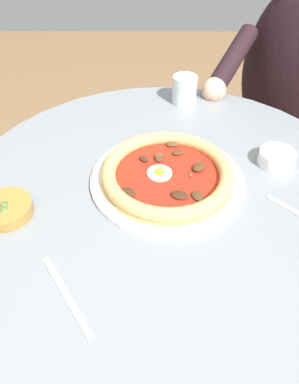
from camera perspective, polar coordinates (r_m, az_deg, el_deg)
ground_plane at (r=1.38m, az=1.66°, el=-23.08°), size 6.00×6.00×0.02m
dining_table at (r=0.88m, az=2.42°, el=-7.75°), size 0.89×0.89×0.74m
pizza_on_plate at (r=0.76m, az=2.66°, el=2.72°), size 0.32×0.32×0.04m
water_glass at (r=1.03m, az=5.47°, el=15.40°), size 0.07×0.07×0.08m
ramekin_capers at (r=0.85m, az=19.34°, el=5.12°), size 0.08×0.08×0.03m
olive_pan at (r=0.75m, az=-21.69°, el=-2.50°), size 0.10×0.12×0.05m
fork_utensil at (r=0.61m, az=-12.91°, el=-15.46°), size 0.15×0.10×0.00m
diner_person at (r=1.41m, az=19.82°, el=9.28°), size 0.43×0.55×1.18m
cafe_chair_diner at (r=1.53m, az=21.89°, el=11.12°), size 0.58×0.58×0.85m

